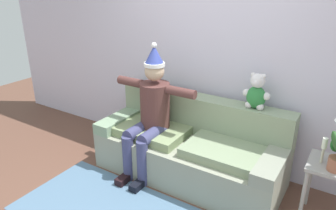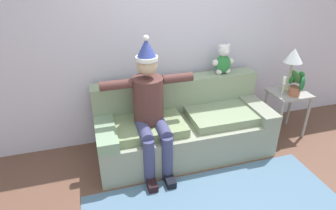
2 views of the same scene
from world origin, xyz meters
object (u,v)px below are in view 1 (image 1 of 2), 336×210
side_table (335,177)px  candle_tall (324,147)px  person_seated (150,110)px  couch (191,148)px  teddy_bear (256,93)px

side_table → candle_tall: (-0.13, -0.02, 0.28)m
person_seated → side_table: 1.93m
couch → person_seated: 0.64m
side_table → teddy_bear: bearing=161.7°
couch → side_table: (1.47, -0.03, 0.16)m
side_table → candle_tall: 0.31m
teddy_bear → person_seated: bearing=-158.2°
couch → side_table: size_ratio=3.40×
side_table → candle_tall: candle_tall is taller
teddy_bear → candle_tall: bearing=-22.8°
teddy_bear → side_table: (0.86, -0.28, -0.55)m
couch → teddy_bear: (0.61, 0.25, 0.71)m
person_seated → candle_tall: (1.78, 0.12, 0.01)m
couch → teddy_bear: bearing=22.4°
couch → teddy_bear: 0.97m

